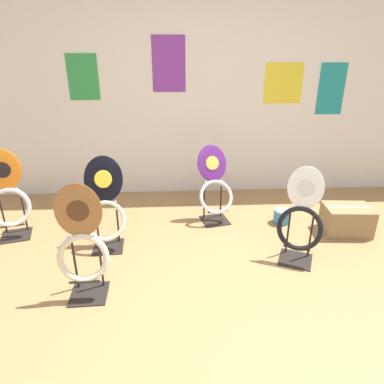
% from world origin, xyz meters
% --- Properties ---
extents(ground_plane, '(14.00, 14.00, 0.00)m').
position_xyz_m(ground_plane, '(0.00, 0.00, 0.00)').
color(ground_plane, '#A37547').
extents(wall_back, '(8.00, 0.07, 2.60)m').
position_xyz_m(wall_back, '(0.00, 2.48, 1.30)').
color(wall_back, silver).
rests_on(wall_back, ground_plane).
extents(toilet_seat_display_orange_sun, '(0.42, 0.34, 0.90)m').
position_xyz_m(toilet_seat_display_orange_sun, '(-2.02, 1.37, 0.42)').
color(toilet_seat_display_orange_sun, black).
rests_on(toilet_seat_display_orange_sun, ground_plane).
extents(toilet_seat_display_white_plain, '(0.43, 0.37, 0.85)m').
position_xyz_m(toilet_seat_display_white_plain, '(0.68, 0.80, 0.38)').
color(toilet_seat_display_white_plain, black).
rests_on(toilet_seat_display_white_plain, ground_plane).
extents(toilet_seat_display_woodgrain, '(0.38, 0.29, 0.92)m').
position_xyz_m(toilet_seat_display_woodgrain, '(-1.08, 0.41, 0.41)').
color(toilet_seat_display_woodgrain, black).
rests_on(toilet_seat_display_woodgrain, ground_plane).
extents(toilet_seat_display_jazz_black, '(0.39, 0.38, 0.86)m').
position_xyz_m(toilet_seat_display_jazz_black, '(-1.05, 1.13, 0.40)').
color(toilet_seat_display_jazz_black, black).
rests_on(toilet_seat_display_jazz_black, ground_plane).
extents(toilet_seat_display_purple_note, '(0.42, 0.43, 0.81)m').
position_xyz_m(toilet_seat_display_purple_note, '(0.03, 1.62, 0.39)').
color(toilet_seat_display_purple_note, black).
rests_on(toilet_seat_display_purple_note, ground_plane).
extents(paint_can, '(0.18, 0.18, 0.16)m').
position_xyz_m(paint_can, '(0.76, 1.50, 0.08)').
color(paint_can, teal).
rests_on(paint_can, ground_plane).
extents(storage_box, '(0.48, 0.36, 0.29)m').
position_xyz_m(storage_box, '(1.35, 1.26, 0.14)').
color(storage_box, '#93754C').
rests_on(storage_box, ground_plane).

